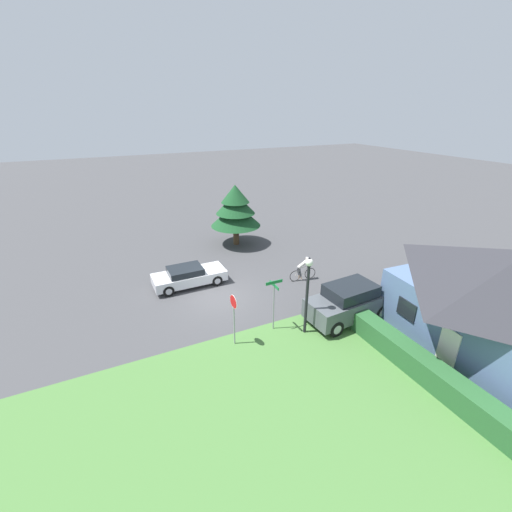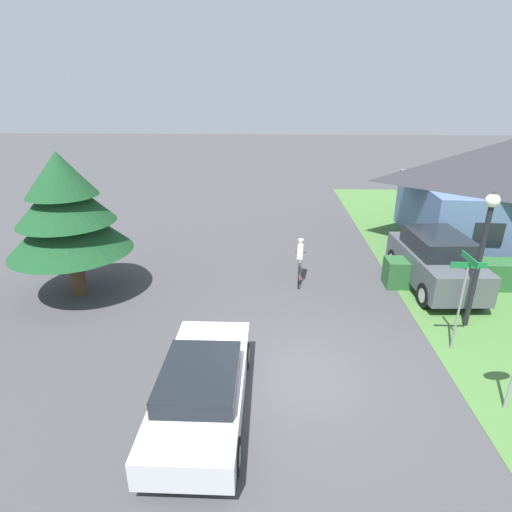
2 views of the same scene
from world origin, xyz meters
The scene contains 10 objects.
ground_plane centered at (0.00, 0.00, 0.00)m, with size 140.00×140.00×0.00m, color #424244.
grass_verge_right centered at (11.71, 4.00, 0.01)m, with size 16.00×36.00×0.01m, color #477538.
hedge_row centered at (9.18, 5.42, 0.51)m, with size 11.66×0.90×1.02m, color #285B2D.
sedan_left_lane centered at (-2.23, -1.19, 0.64)m, with size 1.89×4.53×1.26m.
cyclist centered at (0.25, 5.69, 0.76)m, with size 0.44×1.85×1.61m.
parked_suv_right centered at (5.07, 5.43, 0.99)m, with size 2.26×4.67×1.99m.
stop_sign centered at (4.47, -0.82, 1.86)m, with size 0.67×0.08×2.66m.
street_lamp centered at (5.13, 2.71, 2.76)m, with size 0.38×0.38×4.14m.
street_name_sign centered at (4.19, 1.42, 1.90)m, with size 0.90×0.90×2.75m.
conifer_tall_near centered at (-7.53, 4.23, 3.02)m, with size 3.98×3.98×4.92m.
Camera 1 is at (16.96, -5.66, 10.44)m, focal length 24.00 mm.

